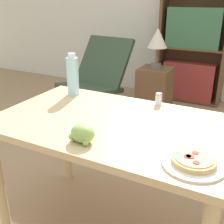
% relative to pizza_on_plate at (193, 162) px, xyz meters
% --- Properties ---
extents(ground_plane, '(14.00, 14.00, 0.00)m').
position_rel_pizza_on_plate_xyz_m(ground_plane, '(-0.55, 0.33, -0.75)').
color(ground_plane, '#9E7F5B').
extents(dining_table, '(1.23, 0.75, 0.74)m').
position_rel_pizza_on_plate_xyz_m(dining_table, '(-0.46, 0.22, -0.12)').
color(dining_table, '#D1B27F').
rests_on(dining_table, ground_plane).
extents(pizza_on_plate, '(0.24, 0.24, 0.04)m').
position_rel_pizza_on_plate_xyz_m(pizza_on_plate, '(0.00, 0.00, 0.00)').
color(pizza_on_plate, white).
rests_on(pizza_on_plate, dining_table).
extents(grape_bunch, '(0.12, 0.09, 0.08)m').
position_rel_pizza_on_plate_xyz_m(grape_bunch, '(-0.47, -0.04, 0.03)').
color(grape_bunch, '#93BC5B').
rests_on(grape_bunch, dining_table).
extents(drink_bottle, '(0.08, 0.08, 0.27)m').
position_rel_pizza_on_plate_xyz_m(drink_bottle, '(-0.88, 0.48, 0.11)').
color(drink_bottle, '#A3DBEA').
rests_on(drink_bottle, dining_table).
extents(salt_shaker, '(0.04, 0.04, 0.07)m').
position_rel_pizza_on_plate_xyz_m(salt_shaker, '(-0.33, 0.55, 0.02)').
color(salt_shaker, white).
rests_on(salt_shaker, dining_table).
extents(lounge_chair_near, '(0.69, 0.82, 0.88)m').
position_rel_pizza_on_plate_xyz_m(lounge_chair_near, '(-1.49, 1.79, -0.47)').
color(lounge_chair_near, black).
rests_on(lounge_chair_near, ground_plane).
extents(bookshelf, '(0.86, 0.28, 1.41)m').
position_rel_pizza_on_plate_xyz_m(bookshelf, '(-0.62, 2.78, -0.11)').
color(bookshelf, brown).
rests_on(bookshelf, ground_plane).
extents(side_table, '(0.34, 0.34, 0.61)m').
position_rel_pizza_on_plate_xyz_m(side_table, '(-0.81, 1.92, -0.45)').
color(side_table, brown).
rests_on(side_table, ground_plane).
extents(table_lamp, '(0.21, 0.21, 0.42)m').
position_rel_pizza_on_plate_xyz_m(table_lamp, '(-0.81, 1.92, 0.16)').
color(table_lamp, '#665B51').
rests_on(table_lamp, side_table).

